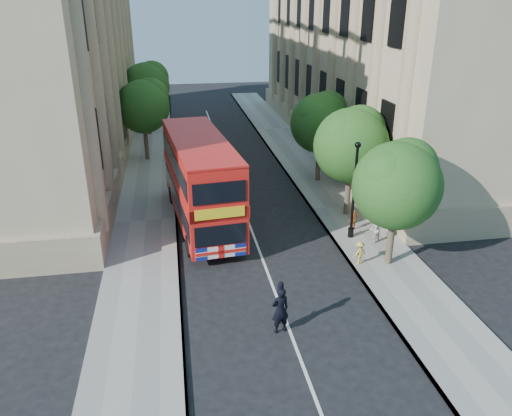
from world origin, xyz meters
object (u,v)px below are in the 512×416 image
lamp_post (354,195)px  police_constable (280,310)px  double_decker_bus (200,179)px  woman_pedestrian (375,229)px  box_van (208,178)px

lamp_post → police_constable: (-5.38, -7.18, -1.55)m
double_decker_bus → lamp_post: bearing=-29.3°
lamp_post → double_decker_bus: bearing=156.6°
double_decker_bus → woman_pedestrian: 9.65m
lamp_post → woman_pedestrian: lamp_post is taller
double_decker_bus → police_constable: double_decker_bus is taller
police_constable → woman_pedestrian: size_ratio=1.29×
double_decker_bus → box_van: 3.46m
lamp_post → double_decker_bus: 8.28m
box_van → double_decker_bus: bearing=-100.2°
lamp_post → box_van: (-6.94, 6.48, -0.97)m
lamp_post → woman_pedestrian: bearing=-38.0°
lamp_post → double_decker_bus: lamp_post is taller
lamp_post → police_constable: lamp_post is taller
police_constable → box_van: bearing=-96.9°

